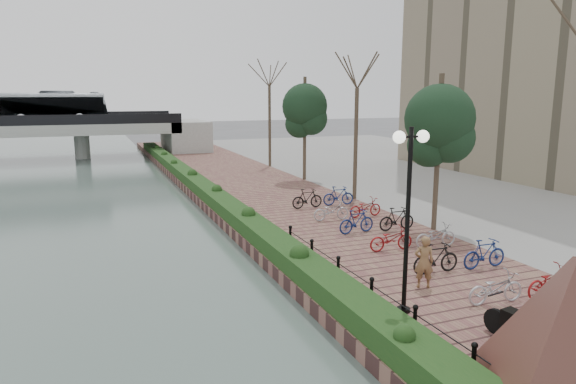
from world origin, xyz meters
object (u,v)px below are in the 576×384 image
pedestrian (424,262)px  motorcycle (521,324)px  granite_monument (573,336)px  lamppost (409,181)px

pedestrian → motorcycle: bearing=112.1°
motorcycle → pedestrian: bearing=80.0°
granite_monument → pedestrian: granite_monument is taller
lamppost → motorcycle: bearing=-61.1°
pedestrian → granite_monument: bearing=102.0°
granite_monument → lamppost: bearing=93.3°
granite_monument → pedestrian: (1.25, 6.02, -0.67)m
lamppost → granite_monument: bearing=-86.7°
granite_monument → motorcycle: granite_monument is taller
lamppost → pedestrian: size_ratio=3.08×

